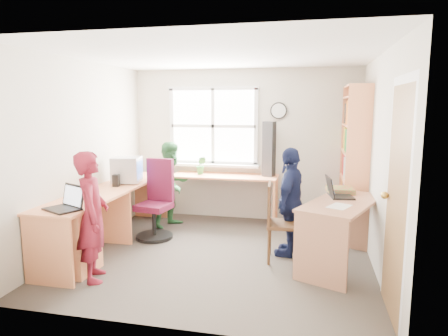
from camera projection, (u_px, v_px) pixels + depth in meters
name	position (u px, v px, depth m)	size (l,w,h in m)	color
room	(222.00, 156.00, 4.84)	(3.64, 3.44, 2.44)	#403932
l_desk	(110.00, 219.00, 4.87)	(2.38, 2.95, 0.75)	#FF9C66
right_desk	(342.00, 219.00, 4.52)	(1.07, 1.45, 0.76)	tan
bookshelf	(354.00, 165.00, 5.57)	(0.30, 1.02, 2.10)	#FF9C66
swivel_chair	(157.00, 204.00, 5.55)	(0.58, 0.58, 1.09)	black
wooden_chair	(278.00, 219.00, 4.71)	(0.43, 0.43, 0.93)	#57351D
crt_monitor	(127.00, 170.00, 5.59)	(0.43, 0.39, 0.37)	silver
laptop_left	(67.00, 204.00, 4.19)	(0.46, 0.43, 0.25)	black
laptop_right	(337.00, 192.00, 4.70)	(0.34, 0.39, 0.24)	black
speaker_a	(116.00, 181.00, 5.35)	(0.09, 0.09, 0.16)	black
speaker_b	(138.00, 172.00, 5.99)	(0.10, 0.10, 0.17)	black
cd_tower	(269.00, 149.00, 6.09)	(0.21, 0.19, 0.84)	black
game_box	(340.00, 190.00, 4.93)	(0.35, 0.35, 0.06)	red
paper_a	(91.00, 197.00, 4.72)	(0.30, 0.34, 0.00)	silver
paper_b	(339.00, 206.00, 4.26)	(0.30, 0.34, 0.00)	silver
potted_plant	(201.00, 165.00, 6.30)	(0.16, 0.13, 0.29)	#317A33
person_red	(93.00, 216.00, 4.15)	(0.50, 0.33, 1.37)	maroon
person_green	(172.00, 184.00, 6.04)	(0.63, 0.49, 1.29)	#2F763B
person_navy	(290.00, 202.00, 4.86)	(0.78, 0.33, 1.33)	#161E45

